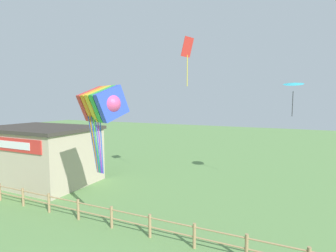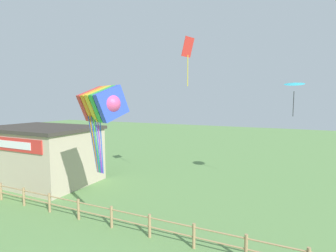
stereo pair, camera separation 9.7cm
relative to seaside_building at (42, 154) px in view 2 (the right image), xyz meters
name	(u,v)px [view 2 (the right image)]	position (x,y,z in m)	size (l,w,h in m)	color
wooden_fence	(150,224)	(11.63, -3.88, -1.53)	(21.64, 0.14, 1.10)	#9E7F56
seaside_building	(42,154)	(0.00, 0.00, 0.00)	(8.12, 5.64, 4.30)	#B7A88E
kite_rainbow_parafoil	(102,104)	(9.17, -3.99, 3.97)	(2.83, 2.43, 4.26)	#E54C8C
kite_cyan_delta	(294,84)	(17.45, 5.50, 5.23)	(1.38, 1.37, 2.38)	#2DB2C6
kite_red_diamond	(188,51)	(10.93, 2.73, 7.40)	(0.65, 1.01, 3.21)	red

